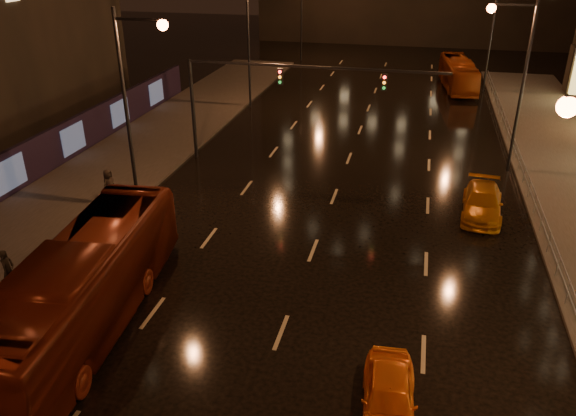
{
  "coord_description": "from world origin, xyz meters",
  "views": [
    {
      "loc": [
        3.97,
        -11.66,
        12.81
      ],
      "look_at": [
        -0.93,
        8.99,
        2.5
      ],
      "focal_mm": 35.0,
      "sensor_mm": 36.0,
      "label": 1
    }
  ],
  "objects": [
    {
      "name": "ground",
      "position": [
        0.0,
        20.0,
        0.0
      ],
      "size": [
        140.0,
        140.0,
        0.0
      ],
      "primitive_type": "plane",
      "color": "black",
      "rests_on": "ground"
    },
    {
      "name": "sidewalk_left",
      "position": [
        -13.5,
        15.0,
        0.07
      ],
      "size": [
        7.0,
        70.0,
        0.15
      ],
      "primitive_type": "cube",
      "color": "#38332D",
      "rests_on": "ground"
    },
    {
      "name": "hoarding_left",
      "position": [
        -17.2,
        12.0,
        1.25
      ],
      "size": [
        0.3,
        46.0,
        2.5
      ],
      "primitive_type": "cube",
      "color": "black",
      "rests_on": "ground"
    },
    {
      "name": "traffic_signal",
      "position": [
        -5.06,
        20.0,
        4.74
      ],
      "size": [
        15.31,
        0.32,
        6.2
      ],
      "color": "black",
      "rests_on": "ground"
    },
    {
      "name": "railing_right",
      "position": [
        10.2,
        18.0,
        0.9
      ],
      "size": [
        0.05,
        56.0,
        1.0
      ],
      "color": "#99999E",
      "rests_on": "sidewalk_right"
    },
    {
      "name": "bus_red",
      "position": [
        -6.83,
        2.69,
        1.7
      ],
      "size": [
        4.09,
        12.45,
        3.41
      ],
      "primitive_type": "imported",
      "rotation": [
        0.0,
        0.0,
        0.1
      ],
      "color": "#5C190D",
      "rests_on": "ground"
    },
    {
      "name": "bus_curb",
      "position": [
        7.26,
        42.54,
        1.35
      ],
      "size": [
        3.36,
        9.91,
        2.71
      ],
      "primitive_type": "imported",
      "rotation": [
        0.0,
        0.0,
        0.11
      ],
      "color": "#8E340E",
      "rests_on": "ground"
    },
    {
      "name": "taxi_near",
      "position": [
        4.0,
        1.0,
        0.67
      ],
      "size": [
        1.84,
        4.04,
        1.34
      ],
      "primitive_type": "imported",
      "rotation": [
        0.0,
        0.0,
        0.07
      ],
      "color": "orange",
      "rests_on": "ground"
    },
    {
      "name": "taxi_far",
      "position": [
        7.62,
        15.51,
        0.68
      ],
      "size": [
        2.29,
        4.83,
        1.36
      ],
      "primitive_type": "imported",
      "rotation": [
        0.0,
        0.0,
        -0.08
      ],
      "color": "#BA6911",
      "rests_on": "ground"
    },
    {
      "name": "pedestrian_a",
      "position": [
        -11.0,
        3.96,
        1.04
      ],
      "size": [
        0.54,
        0.72,
        1.78
      ],
      "primitive_type": "imported",
      "rotation": [
        0.0,
        0.0,
        1.77
      ],
      "color": "black",
      "rests_on": "sidewalk_left"
    },
    {
      "name": "pedestrian_c",
      "position": [
        -11.54,
        12.63,
        0.98
      ],
      "size": [
        0.59,
        0.85,
        1.66
      ],
      "primitive_type": "imported",
      "rotation": [
        0.0,
        0.0,
        1.49
      ],
      "color": "black",
      "rests_on": "sidewalk_left"
    }
  ]
}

